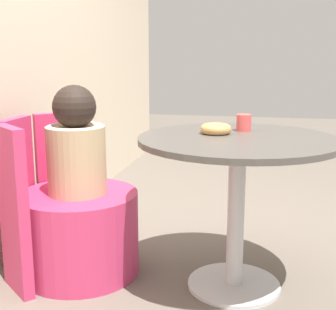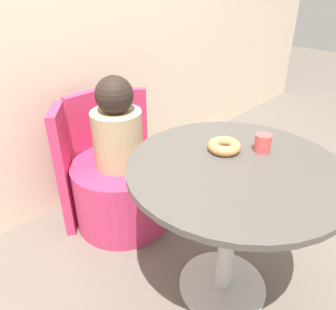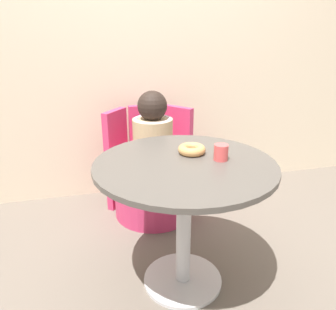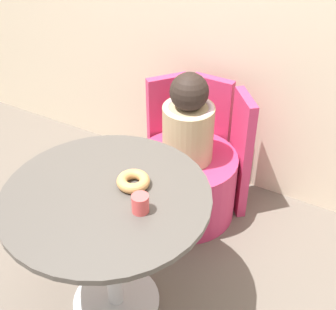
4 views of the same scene
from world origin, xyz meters
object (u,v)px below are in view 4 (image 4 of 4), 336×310
at_px(donut, 133,181).
at_px(child_figure, 188,122).
at_px(tub_chair, 186,185).
at_px(round_table, 108,221).
at_px(cup, 140,204).

bearing_deg(donut, child_figure, 96.03).
distance_m(tub_chair, child_figure, 0.42).
bearing_deg(round_table, tub_chair, 90.01).
bearing_deg(child_figure, donut, -83.97).
bearing_deg(tub_chair, donut, -83.97).
relative_size(donut, cup, 1.82).
relative_size(round_table, child_figure, 1.70).
xyz_separation_m(tub_chair, donut, (0.07, -0.63, 0.51)).
distance_m(child_figure, donut, 0.64).
bearing_deg(tub_chair, cup, -77.02).
bearing_deg(cup, donut, 132.42).
bearing_deg(cup, child_figure, 102.98).
relative_size(tub_chair, cup, 7.45).
xyz_separation_m(child_figure, donut, (0.07, -0.63, 0.09)).
bearing_deg(round_table, donut, 57.09).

